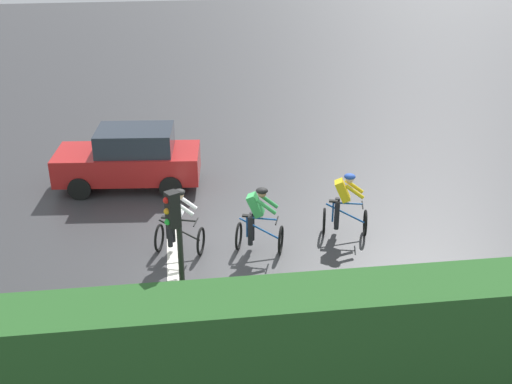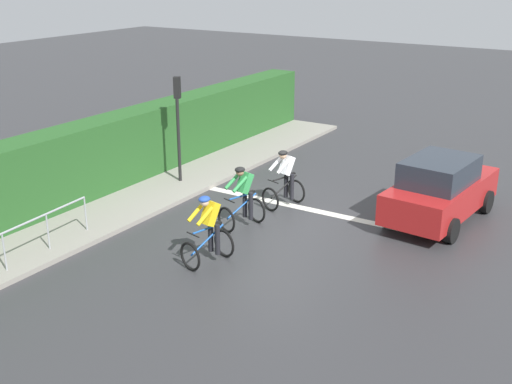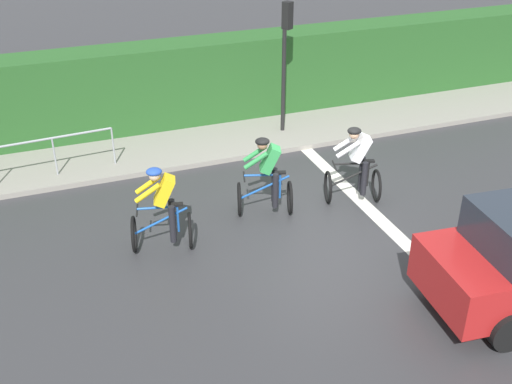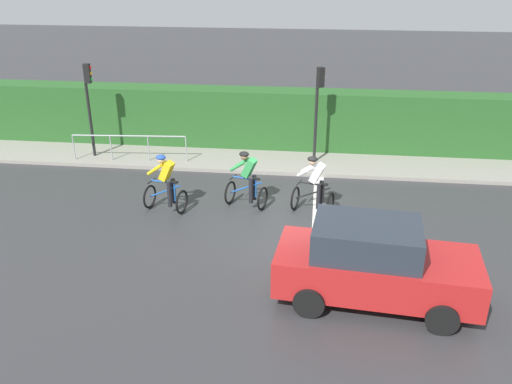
% 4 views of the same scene
% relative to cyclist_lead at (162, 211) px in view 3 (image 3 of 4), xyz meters
% --- Properties ---
extents(ground_plane, '(80.00, 80.00, 0.00)m').
position_rel_cyclist_lead_xyz_m(ground_plane, '(0.19, -3.34, -0.80)').
color(ground_plane, '#333335').
extents(sidewalk_kerb, '(2.80, 23.59, 0.12)m').
position_rel_cyclist_lead_xyz_m(sidewalk_kerb, '(4.37, -1.34, -0.74)').
color(sidewalk_kerb, gray).
rests_on(sidewalk_kerb, ground).
extents(stone_wall_low, '(0.44, 23.59, 0.48)m').
position_rel_cyclist_lead_xyz_m(stone_wall_low, '(5.27, -1.34, -0.56)').
color(stone_wall_low, tan).
rests_on(stone_wall_low, ground).
extents(hedge_wall, '(1.10, 23.59, 2.21)m').
position_rel_cyclist_lead_xyz_m(hedge_wall, '(5.57, -1.34, 0.31)').
color(hedge_wall, '#265623').
rests_on(hedge_wall, ground).
extents(road_marking_stop_line, '(7.00, 0.30, 0.01)m').
position_rel_cyclist_lead_xyz_m(road_marking_stop_line, '(0.19, -4.25, -0.79)').
color(road_marking_stop_line, silver).
rests_on(road_marking_stop_line, ground).
extents(cyclist_lead, '(0.91, 1.21, 1.66)m').
position_rel_cyclist_lead_xyz_m(cyclist_lead, '(0.00, 0.00, 0.00)').
color(cyclist_lead, black).
rests_on(cyclist_lead, ground).
extents(cyclist_second, '(0.97, 1.23, 1.66)m').
position_rel_cyclist_lead_xyz_m(cyclist_second, '(0.52, -2.22, 0.00)').
color(cyclist_second, black).
rests_on(cyclist_second, ground).
extents(cyclist_mid, '(0.96, 1.23, 1.66)m').
position_rel_cyclist_lead_xyz_m(cyclist_mid, '(0.34, -4.11, 0.00)').
color(cyclist_mid, black).
rests_on(cyclist_mid, ground).
extents(traffic_light_near_crossing, '(0.27, 0.29, 3.34)m').
position_rel_cyclist_lead_xyz_m(traffic_light_near_crossing, '(4.08, -4.11, 1.43)').
color(traffic_light_near_crossing, black).
rests_on(traffic_light_near_crossing, ground).
extents(pedestrian_railing_kerbside, '(0.34, 3.92, 1.03)m').
position_rel_cyclist_lead_xyz_m(pedestrian_railing_kerbside, '(3.47, 2.24, 0.00)').
color(pedestrian_railing_kerbside, '#999EA3').
rests_on(pedestrian_railing_kerbside, ground).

